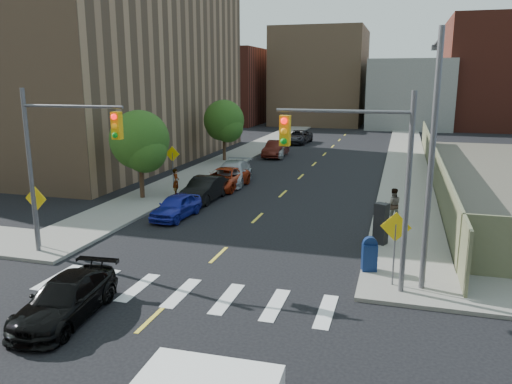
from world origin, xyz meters
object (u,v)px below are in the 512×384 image
Objects in this scene: parked_car_silver at (232,173)px; black_sedan at (66,299)px; pedestrian_east at (393,205)px; parked_car_blue at (176,206)px; mailbox at (370,254)px; parked_car_white at (276,149)px; pedestrian_west at (176,182)px; parked_car_grey at (298,137)px; parked_car_maroon at (276,149)px; parked_car_black at (204,189)px; parked_car_red at (224,179)px; payphone at (381,224)px.

parked_car_silver reaches higher than black_sedan.
pedestrian_east reaches higher than black_sedan.
mailbox reaches higher than parked_car_blue.
parked_car_silver is at bearing 111.67° from mailbox.
parked_car_white is 17.78m from pedestrian_west.
parked_car_grey is 3.11× the size of pedestrian_east.
parked_car_maroon reaches higher than black_sedan.
parked_car_white is at bearing 93.73° from parked_car_blue.
parked_car_maroon is 1.05× the size of black_sedan.
parked_car_white is at bearing 96.81° from mailbox.
parked_car_red is at bearing 92.10° from parked_car_black.
pedestrian_east is (11.20, -7.19, 0.24)m from parked_car_silver.
parked_car_silver is 2.89× the size of payphone.
black_sedan is at bearing -81.93° from parked_car_black.
parked_car_grey is 32.55m from pedestrian_east.
parked_car_red is 3.71× the size of mailbox.
parked_car_black reaches higher than black_sedan.
payphone is 3.95m from pedestrian_east.
parked_car_white is at bearing 92.10° from parked_car_black.
parked_car_silver is at bearing 158.54° from payphone.
parked_car_maroon is at bearing 84.56° from parked_car_silver.
parked_car_maroon is 2.71× the size of pedestrian_east.
payphone is at bearing 42.02° from black_sedan.
parked_car_grey is 2.90× the size of payphone.
parked_car_red is 2.99× the size of pedestrian_west.
parked_car_blue is 0.76× the size of parked_car_red.
parked_car_blue is 10.92m from payphone.
parked_car_blue is 22.14m from parked_car_maroon.
parked_car_white is 2.56× the size of pedestrian_east.
parked_car_red is at bearing -89.64° from parked_car_maroon.
parked_car_white reaches higher than parked_car_red.
parked_car_black is 0.83× the size of parked_car_silver.
parked_car_maroon is 29.26m from mailbox.
pedestrian_west reaches higher than parked_car_silver.
black_sedan is 2.39× the size of payphone.
parked_car_white is at bearing 138.70° from payphone.
pedestrian_west is (-2.10, -3.12, 0.29)m from parked_car_red.
pedestrian_west is at bearing -89.82° from parked_car_grey.
pedestrian_east reaches higher than parked_car_blue.
mailbox is at bearing -68.64° from parked_car_maroon.
parked_car_silver reaches higher than parked_car_maroon.
pedestrian_west reaches higher than parked_car_black.
pedestrian_east is (11.20, -19.98, 0.26)m from parked_car_white.
pedestrian_west reaches higher than mailbox.
parked_car_silver reaches higher than parked_car_white.
parked_car_black is 0.83× the size of parked_car_grey.
pedestrian_west is (-2.10, -4.86, 0.21)m from parked_car_silver.
payphone reaches higher than pedestrian_west.
payphone is (10.82, -34.47, 0.33)m from parked_car_grey.
parked_car_black is at bearing 176.18° from payphone.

